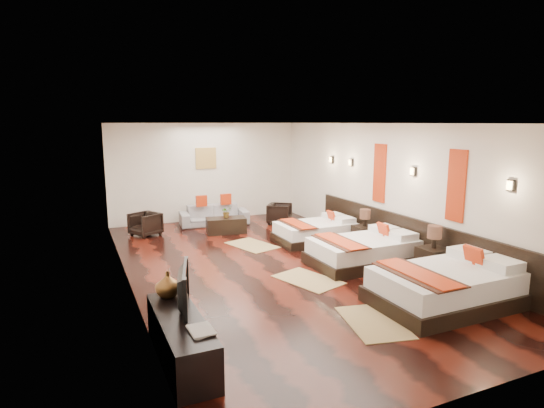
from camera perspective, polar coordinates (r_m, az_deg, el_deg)
name	(u,v)px	position (r m, az deg, el deg)	size (l,w,h in m)	color
floor	(274,266)	(9.00, 0.24, -7.87)	(5.50, 9.50, 0.01)	black
ceiling	(274,123)	(8.55, 0.26, 10.25)	(5.50, 9.50, 0.01)	white
back_wall	(206,172)	(13.10, -8.40, 4.06)	(5.50, 0.01, 2.80)	silver
left_wall	(126,207)	(7.95, -18.10, -0.43)	(0.01, 9.50, 2.80)	silver
right_wall	(388,188)	(10.11, 14.60, 1.97)	(0.01, 9.50, 2.80)	silver
headboard_panel	(410,239)	(9.67, 17.12, -4.28)	(0.08, 6.60, 0.90)	black
bed_near	(448,286)	(7.62, 21.51, -9.67)	(2.30, 1.45, 0.88)	black
bed_mid	(364,251)	(9.21, 11.64, -5.87)	(2.11, 1.32, 0.80)	black
bed_far	(316,231)	(10.78, 5.65, -3.49)	(1.87, 1.18, 0.71)	black
nightstand_a	(433,258)	(8.86, 19.83, -6.54)	(0.48, 0.48, 0.96)	black
nightstand_b	(364,234)	(10.43, 11.69, -3.76)	(0.45, 0.45, 0.88)	black
jute_mat_near	(373,322)	(6.77, 12.80, -14.47)	(0.75, 1.20, 0.01)	#9A804E
jute_mat_mid	(308,280)	(8.26, 4.62, -9.58)	(0.75, 1.20, 0.01)	#9A804E
jute_mat_far	(252,245)	(10.45, -2.55, -5.25)	(0.75, 1.20, 0.01)	#9A804E
tv_console	(181,339)	(5.68, -11.53, -16.48)	(0.50, 1.80, 0.55)	black
tv	(178,288)	(5.72, -11.86, -10.41)	(0.91, 0.12, 0.52)	black
book	(190,333)	(5.14, -10.44, -15.84)	(0.26, 0.35, 0.03)	black
figurine	(168,284)	(6.12, -13.14, -9.94)	(0.33, 0.33, 0.35)	brown
sofa	(214,215)	(12.56, -7.39, -1.40)	(1.87, 0.73, 0.55)	gray
armchair_left	(145,224)	(11.68, -15.85, -2.50)	(0.63, 0.65, 0.59)	black
armchair_right	(280,214)	(12.57, 0.98, -1.23)	(0.61, 0.63, 0.58)	black
coffee_table	(226,225)	(11.59, -5.87, -2.73)	(1.00, 0.50, 0.40)	black
table_plant	(226,212)	(11.57, -5.84, -0.99)	(0.27, 0.23, 0.29)	#2C6421
orange_panel_a	(456,186)	(8.67, 22.43, 2.17)	(0.04, 0.40, 1.30)	#D86014
orange_panel_b	(380,173)	(10.29, 13.55, 3.85)	(0.04, 0.40, 1.30)	#D86014
sconce_near	(511,185)	(7.93, 28.13, 2.12)	(0.07, 0.12, 0.18)	black
sconce_mid	(413,171)	(9.42, 17.55, 3.99)	(0.07, 0.12, 0.18)	black
sconce_far	(351,162)	(11.15, 10.02, 5.24)	(0.07, 0.12, 0.18)	black
sconce_lounge	(331,160)	(11.90, 7.58, 5.62)	(0.07, 0.12, 0.18)	black
gold_artwork	(206,158)	(13.05, -8.42, 5.79)	(0.60, 0.04, 0.60)	#AD873F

